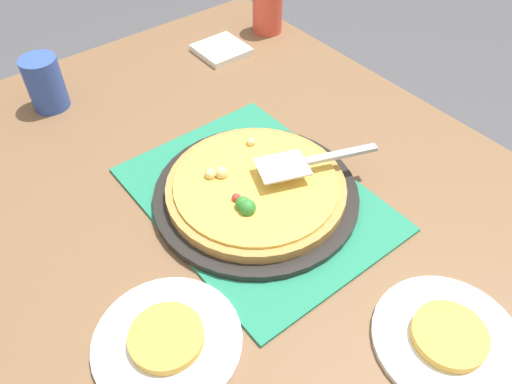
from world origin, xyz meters
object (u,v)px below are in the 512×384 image
Objects in this scene: plate_far_right at (167,342)px; pizza_server at (307,161)px; served_slice_right at (166,337)px; cup_far at (267,10)px; pizza_pan at (256,195)px; cup_near at (45,83)px; plate_near_left at (447,340)px; pizza at (255,187)px; served_slice_left at (449,335)px; napkin_stack at (221,50)px.

pizza_server is (0.11, -0.37, 0.07)m from plate_far_right.
cup_far is at bearing -47.87° from served_slice_right.
pizza_pan is 3.17× the size of cup_near.
cup_near is (0.92, 0.22, 0.06)m from plate_near_left.
served_slice_right is 0.96m from cup_far.
cup_near is (0.67, -0.10, 0.04)m from served_slice_right.
pizza_pan is 0.65m from cup_far.
pizza_pan is 0.11m from pizza_server.
pizza is 0.40m from plate_near_left.
plate_near_left is 0.01m from served_slice_left.
cup_near is 0.62m from pizza_server.
pizza reaches higher than plate_far_right.
served_slice_right is 0.82m from napkin_stack.
cup_far is (0.64, -0.71, 0.04)m from served_slice_right.
plate_far_right is at bearing 139.08° from napkin_stack.
cup_far is 0.18m from napkin_stack.
cup_far is (0.49, -0.43, 0.05)m from pizza_pan.
cup_far is at bearing -92.82° from cup_near.
napkin_stack is at bearing -40.92° from plate_far_right.
pizza_pan reaches higher than napkin_stack.
served_slice_left is at bearing -173.91° from pizza.
napkin_stack is at bearing -13.88° from served_slice_left.
served_slice_left is 1.00× the size of served_slice_right.
cup_far is (0.49, -0.43, 0.03)m from pizza.
pizza_server is (-0.04, -0.09, 0.06)m from pizza_pan.
plate_near_left is at bearing 166.12° from napkin_stack.
pizza_server reaches higher than pizza_pan.
cup_far reaches higher than pizza_pan.
napkin_stack is (0.51, -0.17, -0.06)m from pizza_server.
served_slice_left is 0.92× the size of napkin_stack.
napkin_stack is (0.47, -0.26, -0.03)m from pizza.
cup_near reaches higher than served_slice_right.
plate_far_right is (0.25, 0.32, 0.00)m from plate_near_left.
served_slice_right is at bearing 139.08° from napkin_stack.
napkin_stack is (-0.02, 0.17, -0.05)m from cup_far.
napkin_stack reaches higher than plate_far_right.
pizza is 0.32m from plate_far_right.
cup_near is at bearing -8.51° from served_slice_right.
served_slice_right is 0.39m from pizza_server.
pizza is 0.40m from served_slice_left.
cup_near reaches higher than napkin_stack.
plate_far_right is at bearing 106.99° from pizza_server.
napkin_stack is at bearing -28.54° from pizza_pan.
pizza_server reaches higher than pizza.
served_slice_left is at bearing -7.13° from plate_near_left.
served_slice_right is at bearing 0.00° from plate_far_right.
plate_near_left is at bearing -127.80° from served_slice_right.
served_slice_right is at bearing 52.20° from served_slice_left.
plate_far_right is 1.83× the size of cup_near.
served_slice_right is (-0.15, 0.28, -0.02)m from pizza.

